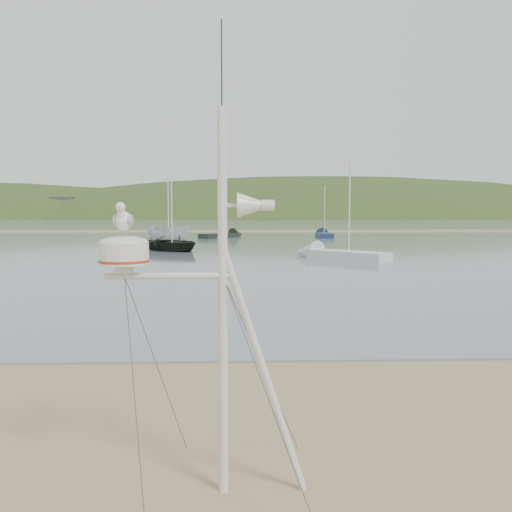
{
  "coord_description": "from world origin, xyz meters",
  "views": [
    {
      "loc": [
        1.62,
        -6.27,
        2.94
      ],
      "look_at": [
        1.87,
        1.0,
        2.33
      ],
      "focal_mm": 38.0,
      "sensor_mm": 36.0,
      "label": 1
    }
  ],
  "objects_px": {
    "sailboat_dark_mid": "(229,235)",
    "sailboat_white_near": "(326,254)",
    "sailboat_blue_far": "(323,234)",
    "mast_rig": "(217,384)",
    "boat_dark": "(172,213)",
    "boat_white": "(168,219)"
  },
  "relations": [
    {
      "from": "sailboat_dark_mid",
      "to": "sailboat_white_near",
      "type": "distance_m",
      "value": 27.04
    },
    {
      "from": "sailboat_dark_mid",
      "to": "sailboat_white_near",
      "type": "height_order",
      "value": "sailboat_white_near"
    },
    {
      "from": "mast_rig",
      "to": "sailboat_blue_far",
      "type": "distance_m",
      "value": 55.67
    },
    {
      "from": "sailboat_white_near",
      "to": "sailboat_blue_far",
      "type": "relative_size",
      "value": 1.07
    },
    {
      "from": "mast_rig",
      "to": "sailboat_dark_mid",
      "type": "relative_size",
      "value": 0.77
    },
    {
      "from": "boat_dark",
      "to": "sailboat_white_near",
      "type": "relative_size",
      "value": 0.83
    },
    {
      "from": "sailboat_dark_mid",
      "to": "sailboat_white_near",
      "type": "bearing_deg",
      "value": -76.33
    },
    {
      "from": "sailboat_blue_far",
      "to": "boat_dark",
      "type": "bearing_deg",
      "value": -124.61
    },
    {
      "from": "mast_rig",
      "to": "sailboat_white_near",
      "type": "distance_m",
      "value": 28.29
    },
    {
      "from": "mast_rig",
      "to": "sailboat_white_near",
      "type": "xyz_separation_m",
      "value": [
        5.68,
        27.71,
        -0.86
      ]
    },
    {
      "from": "sailboat_blue_far",
      "to": "sailboat_dark_mid",
      "type": "bearing_deg",
      "value": -175.52
    },
    {
      "from": "sailboat_white_near",
      "to": "mast_rig",
      "type": "bearing_deg",
      "value": -101.58
    },
    {
      "from": "boat_white",
      "to": "boat_dark",
      "type": "bearing_deg",
      "value": -155.65
    },
    {
      "from": "mast_rig",
      "to": "boat_white",
      "type": "xyz_separation_m",
      "value": [
        -5.98,
        43.75,
        1.02
      ]
    },
    {
      "from": "sailboat_dark_mid",
      "to": "sailboat_blue_far",
      "type": "distance_m",
      "value": 10.53
    },
    {
      "from": "boat_dark",
      "to": "sailboat_dark_mid",
      "type": "distance_m",
      "value": 20.42
    },
    {
      "from": "sailboat_white_near",
      "to": "sailboat_dark_mid",
      "type": "bearing_deg",
      "value": 103.67
    },
    {
      "from": "boat_white",
      "to": "sailboat_blue_far",
      "type": "height_order",
      "value": "sailboat_blue_far"
    },
    {
      "from": "boat_dark",
      "to": "sailboat_blue_far",
      "type": "xyz_separation_m",
      "value": [
        14.31,
        20.73,
        -2.46
      ]
    },
    {
      "from": "mast_rig",
      "to": "boat_dark",
      "type": "xyz_separation_m",
      "value": [
        -4.52,
        34.07,
        1.6
      ]
    },
    {
      "from": "mast_rig",
      "to": "sailboat_dark_mid",
      "type": "xyz_separation_m",
      "value": [
        -0.71,
        53.98,
        -0.86
      ]
    },
    {
      "from": "boat_dark",
      "to": "sailboat_dark_mid",
      "type": "xyz_separation_m",
      "value": [
        3.81,
        19.91,
        -2.46
      ]
    }
  ]
}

